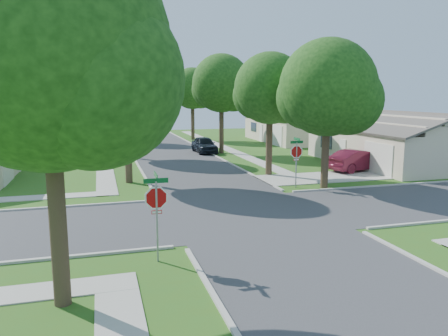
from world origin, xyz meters
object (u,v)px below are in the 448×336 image
at_px(stop_sign_ne, 296,154).
at_px(house_nw_far, 4,133).
at_px(tree_e_far, 193,90).
at_px(car_curb_west, 142,134).
at_px(tree_w_mid, 118,83).
at_px(car_curb_east, 204,145).
at_px(car_driveway, 358,160).
at_px(house_ne_near, 392,145).
at_px(tree_e_near, 271,92).
at_px(stop_sign_sw, 156,202).
at_px(tree_w_near, 127,84).
at_px(tree_sw_corner, 50,60).
at_px(tree_ne_corner, 328,92).
at_px(tree_e_mid, 222,86).
at_px(house_ne_far, 295,128).
at_px(tree_w_far, 113,94).

bearing_deg(stop_sign_ne, house_nw_far, 127.16).
xyz_separation_m(tree_e_far, car_curb_west, (-5.95, 2.63, -5.39)).
bearing_deg(tree_w_mid, car_curb_east, 4.99).
height_order(stop_sign_ne, house_nw_far, house_nw_far).
distance_m(stop_sign_ne, car_curb_east, 17.10).
distance_m(stop_sign_ne, car_driveway, 7.99).
relative_size(house_ne_near, car_driveway, 2.86).
height_order(tree_w_mid, car_curb_east, tree_w_mid).
relative_size(stop_sign_ne, tree_e_near, 0.36).
bearing_deg(house_ne_near, stop_sign_sw, -142.82).
xyz_separation_m(stop_sign_ne, house_ne_near, (11.29, 6.30, -0.51)).
bearing_deg(stop_sign_sw, stop_sign_ne, 45.00).
xyz_separation_m(stop_sign_sw, car_curb_west, (3.50, 41.34, -1.44)).
bearing_deg(tree_w_near, car_curb_east, 58.27).
bearing_deg(tree_w_near, tree_sw_corner, -99.90).
xyz_separation_m(stop_sign_sw, tree_w_near, (0.06, 13.71, 4.08)).
height_order(tree_w_mid, tree_ne_corner, tree_w_mid).
bearing_deg(house_nw_far, tree_ne_corner, -51.19).
relative_size(tree_e_mid, tree_w_mid, 0.96).
bearing_deg(car_driveway, house_ne_far, -25.80).
bearing_deg(tree_w_far, car_driveway, -57.45).
relative_size(tree_ne_corner, house_nw_far, 0.64).
height_order(tree_e_far, car_driveway, tree_e_far).
distance_m(house_nw_far, car_curb_east, 21.80).
distance_m(tree_e_far, tree_w_far, 9.42).
xyz_separation_m(tree_e_near, tree_w_far, (-9.40, 25.00, -0.14)).
bearing_deg(house_nw_far, house_ne_near, -33.29).
xyz_separation_m(tree_e_far, tree_sw_corner, (-12.19, -41.00, 0.28)).
relative_size(tree_w_mid, house_ne_far, 0.70).
bearing_deg(tree_e_far, tree_w_far, -180.00).
bearing_deg(house_ne_far, tree_sw_corner, -123.06).
bearing_deg(tree_w_mid, house_ne_near, -25.88).
bearing_deg(house_ne_near, tree_e_near, -169.96).
relative_size(stop_sign_sw, tree_e_far, 0.34).
xyz_separation_m(house_ne_far, car_curb_west, (-17.19, 7.64, -0.93)).
bearing_deg(tree_ne_corner, car_curb_east, 100.25).
distance_m(tree_w_far, car_curb_east, 15.35).
bearing_deg(house_ne_far, car_curb_east, -150.27).
relative_size(tree_w_mid, car_curb_west, 2.35).
relative_size(stop_sign_sw, house_ne_far, 0.22).
relative_size(tree_e_mid, house_nw_far, 0.68).
bearing_deg(tree_ne_corner, car_curb_west, 103.12).
height_order(house_ne_near, house_ne_far, same).
relative_size(tree_e_far, car_curb_east, 1.94).
bearing_deg(car_curb_east, tree_e_near, -84.11).
xyz_separation_m(tree_e_far, house_ne_near, (11.24, -23.01, -4.46)).
relative_size(tree_w_far, house_ne_near, 0.59).
bearing_deg(tree_ne_corner, tree_sw_corner, -140.93).
bearing_deg(house_ne_near, tree_sw_corner, -142.48).
relative_size(tree_e_near, tree_e_far, 0.95).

